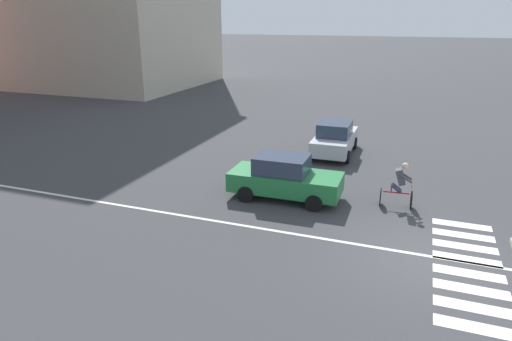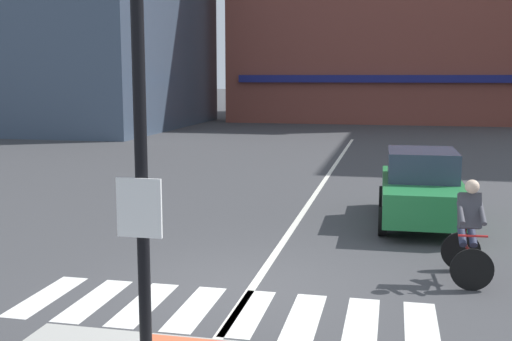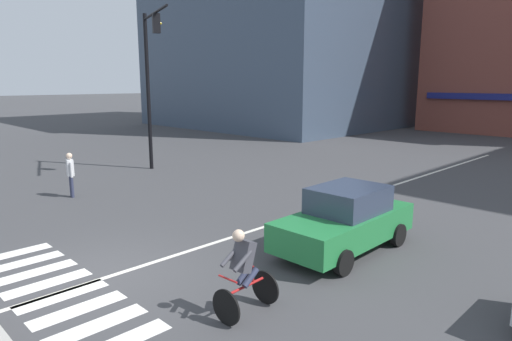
# 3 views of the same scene
# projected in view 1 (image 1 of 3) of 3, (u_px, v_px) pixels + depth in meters

# --- Properties ---
(ground_plane) EXTENTS (300.00, 300.00, 0.00)m
(ground_plane) POSITION_uv_depth(u_px,v_px,m) (431.00, 260.00, 12.56)
(ground_plane) COLOR #3D3D3F
(crosswalk_stripe_a) EXTENTS (0.44, 1.80, 0.01)m
(crosswalk_stripe_a) POSITION_uv_depth(u_px,v_px,m) (477.00, 328.00, 9.83)
(crosswalk_stripe_a) COLOR silver
(crosswalk_stripe_a) RESTS_ON ground
(crosswalk_stripe_b) EXTENTS (0.44, 1.80, 0.01)m
(crosswalk_stripe_b) POSITION_uv_depth(u_px,v_px,m) (474.00, 307.00, 10.52)
(crosswalk_stripe_b) COLOR silver
(crosswalk_stripe_b) RESTS_ON ground
(crosswalk_stripe_c) EXTENTS (0.44, 1.80, 0.01)m
(crosswalk_stripe_c) POSITION_uv_depth(u_px,v_px,m) (471.00, 289.00, 11.21)
(crosswalk_stripe_c) COLOR silver
(crosswalk_stripe_c) RESTS_ON ground
(crosswalk_stripe_d) EXTENTS (0.44, 1.80, 0.01)m
(crosswalk_stripe_d) POSITION_uv_depth(u_px,v_px,m) (469.00, 273.00, 11.90)
(crosswalk_stripe_d) COLOR silver
(crosswalk_stripe_d) RESTS_ON ground
(crosswalk_stripe_e) EXTENTS (0.44, 1.80, 0.01)m
(crosswalk_stripe_e) POSITION_uv_depth(u_px,v_px,m) (467.00, 259.00, 12.59)
(crosswalk_stripe_e) COLOR silver
(crosswalk_stripe_e) RESTS_ON ground
(crosswalk_stripe_f) EXTENTS (0.44, 1.80, 0.01)m
(crosswalk_stripe_f) POSITION_uv_depth(u_px,v_px,m) (465.00, 247.00, 13.29)
(crosswalk_stripe_f) COLOR silver
(crosswalk_stripe_f) RESTS_ON ground
(crosswalk_stripe_g) EXTENTS (0.44, 1.80, 0.01)m
(crosswalk_stripe_g) POSITION_uv_depth(u_px,v_px,m) (463.00, 235.00, 13.98)
(crosswalk_stripe_g) COLOR silver
(crosswalk_stripe_g) RESTS_ON ground
(crosswalk_stripe_h) EXTENTS (0.44, 1.80, 0.01)m
(crosswalk_stripe_h) POSITION_uv_depth(u_px,v_px,m) (462.00, 225.00, 14.67)
(crosswalk_stripe_h) COLOR silver
(crosswalk_stripe_h) RESTS_ON ground
(lane_centre_line) EXTENTS (0.14, 28.00, 0.01)m
(lane_centre_line) POSITION_uv_depth(u_px,v_px,m) (133.00, 207.00, 16.02)
(lane_centre_line) COLOR silver
(lane_centre_line) RESTS_ON ground
(car_green_eastbound_mid) EXTENTS (1.90, 4.13, 1.64)m
(car_green_eastbound_mid) POSITION_uv_depth(u_px,v_px,m) (285.00, 178.00, 16.60)
(car_green_eastbound_mid) COLOR #237A3D
(car_green_eastbound_mid) RESTS_ON ground
(car_silver_cross_right) EXTENTS (4.13, 1.90, 1.64)m
(car_silver_cross_right) POSITION_uv_depth(u_px,v_px,m) (335.00, 138.00, 21.94)
(car_silver_cross_right) COLOR silver
(car_silver_cross_right) RESTS_ON ground
(cyclist) EXTENTS (0.72, 1.13, 1.68)m
(cyclist) POSITION_uv_depth(u_px,v_px,m) (399.00, 184.00, 15.76)
(cyclist) COLOR black
(cyclist) RESTS_ON ground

